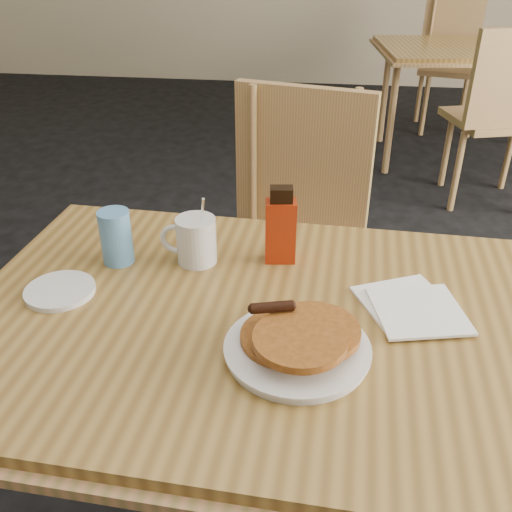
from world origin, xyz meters
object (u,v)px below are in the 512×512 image
(syrup_bottle, at_px, (281,228))
(blue_tumbler, at_px, (116,237))
(chair_main_far, at_px, (298,220))
(chair_neighbor_far, at_px, (451,52))
(chair_neighbor_near, at_px, (502,104))
(pancake_plate, at_px, (298,343))
(main_table, at_px, (267,331))
(neighbor_table, at_px, (477,53))
(coffee_mug, at_px, (195,239))

(syrup_bottle, distance_m, blue_tumbler, 0.37)
(chair_main_far, xyz_separation_m, chair_neighbor_far, (0.96, 3.04, -0.03))
(chair_neighbor_near, relative_size, syrup_bottle, 5.45)
(pancake_plate, bearing_deg, blue_tumbler, 147.63)
(chair_main_far, relative_size, syrup_bottle, 5.50)
(main_table, bearing_deg, chair_neighbor_near, 66.06)
(neighbor_table, relative_size, syrup_bottle, 7.25)
(chair_main_far, bearing_deg, coffee_mug, -97.29)
(neighbor_table, distance_m, chair_main_far, 2.47)
(neighbor_table, height_order, chair_neighbor_near, chair_neighbor_near)
(pancake_plate, height_order, blue_tumbler, blue_tumbler)
(chair_neighbor_far, height_order, syrup_bottle, chair_neighbor_far)
(chair_main_far, bearing_deg, syrup_bottle, -78.11)
(chair_neighbor_far, bearing_deg, pancake_plate, -88.69)
(syrup_bottle, bearing_deg, chair_neighbor_far, 67.20)
(main_table, relative_size, pancake_plate, 4.94)
(chair_main_far, relative_size, blue_tumbler, 7.95)
(syrup_bottle, bearing_deg, main_table, -98.61)
(chair_main_far, height_order, syrup_bottle, chair_main_far)
(neighbor_table, bearing_deg, coffee_mug, -112.71)
(chair_main_far, relative_size, pancake_plate, 3.75)
(chair_main_far, distance_m, blue_tumbler, 0.71)
(chair_main_far, bearing_deg, pancake_plate, -73.13)
(chair_neighbor_near, distance_m, pancake_plate, 2.53)
(chair_neighbor_far, distance_m, pancake_plate, 3.98)
(chair_main_far, bearing_deg, chair_neighbor_far, 86.03)
(neighbor_table, distance_m, syrup_bottle, 2.95)
(coffee_mug, bearing_deg, syrup_bottle, 7.58)
(coffee_mug, bearing_deg, chair_main_far, 67.97)
(main_table, xyz_separation_m, coffee_mug, (-0.19, 0.19, 0.10))
(coffee_mug, relative_size, syrup_bottle, 0.93)
(chair_neighbor_near, bearing_deg, blue_tumbler, -139.54)
(main_table, bearing_deg, chair_neighbor_far, 75.50)
(neighbor_table, bearing_deg, syrup_bottle, -109.51)
(chair_neighbor_far, relative_size, syrup_bottle, 5.27)
(pancake_plate, relative_size, coffee_mug, 1.57)
(chair_neighbor_far, bearing_deg, blue_tumbler, -95.88)
(chair_neighbor_near, height_order, syrup_bottle, chair_neighbor_near)
(main_table, xyz_separation_m, pancake_plate, (0.07, -0.11, 0.07))
(chair_neighbor_near, bearing_deg, syrup_bottle, -132.45)
(chair_neighbor_near, height_order, blue_tumbler, chair_neighbor_near)
(chair_neighbor_far, xyz_separation_m, chair_neighbor_near, (0.02, -1.53, 0.02))
(chair_main_far, bearing_deg, blue_tumbler, -110.52)
(main_table, relative_size, neighbor_table, 1.00)
(chair_neighbor_near, xyz_separation_m, syrup_bottle, (-0.99, -2.02, 0.24))
(main_table, xyz_separation_m, chair_neighbor_far, (0.97, 3.76, -0.14))
(coffee_mug, bearing_deg, chair_neighbor_far, 70.77)
(chair_neighbor_near, xyz_separation_m, coffee_mug, (-1.18, -2.05, 0.21))
(chair_neighbor_near, distance_m, coffee_mug, 2.37)
(chair_main_far, distance_m, chair_neighbor_far, 3.18)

